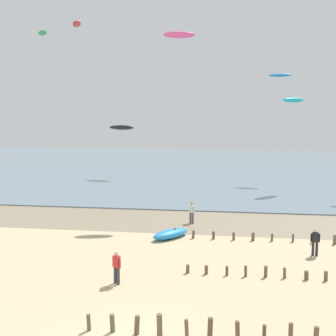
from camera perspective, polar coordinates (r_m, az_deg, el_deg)
wet_sand_strip at (r=34.52m, az=2.12°, el=-7.23°), size 120.00×7.49×0.01m
sea at (r=72.60m, az=5.27°, el=0.32°), size 160.00×70.00×0.10m
groyne_near at (r=17.35m, az=4.01°, el=-20.84°), size 8.95×0.38×0.93m
groyne_mid at (r=23.71m, az=15.59°, el=-13.58°), size 10.58×0.29×0.64m
person_nearest_camera at (r=33.80m, az=3.22°, el=-5.95°), size 0.51×0.37×1.71m
person_mid_beach at (r=22.14m, az=-6.96°, el=-13.07°), size 0.50×0.37×1.71m
person_far_down_beach at (r=27.61m, az=19.28°, el=-9.32°), size 0.57×0.24×1.71m
grounded_kite at (r=29.89m, az=0.35°, el=-8.88°), size 2.83×3.11×0.62m
kite_aloft_1 at (r=50.55m, az=16.59°, el=8.81°), size 3.29×3.30×0.62m
kite_aloft_2 at (r=38.18m, az=1.51°, el=17.56°), size 2.90×1.53×0.71m
kite_aloft_4 at (r=63.68m, az=-12.24°, el=18.51°), size 2.30×3.72×0.74m
kite_aloft_5 at (r=59.15m, az=-16.60°, el=17.11°), size 2.50×2.99×0.60m
kite_aloft_6 at (r=58.34m, az=-6.31°, el=5.47°), size 3.76×1.92×0.93m
kite_aloft_11 at (r=58.20m, az=14.92°, el=12.04°), size 3.13×1.67×0.54m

